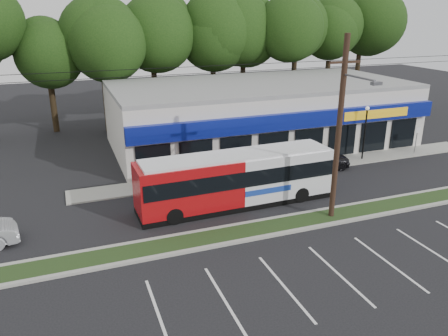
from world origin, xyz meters
TOP-DOWN VIEW (x-y plane):
  - ground at (0.00, 0.00)m, footprint 120.00×120.00m
  - grass_strip at (0.00, 1.00)m, footprint 40.00×1.60m
  - curb_south at (0.00, 0.15)m, footprint 40.00×0.25m
  - curb_north at (0.00, 1.85)m, footprint 40.00×0.25m
  - sidewalk at (5.00, 9.00)m, footprint 32.00×2.20m
  - strip_mall at (5.50, 15.91)m, footprint 25.00×12.55m
  - utility_pole at (2.83, 0.93)m, footprint 50.00×2.77m
  - lamp_post at (11.00, 8.80)m, footprint 0.30×0.30m
  - sign_post at (16.00, 8.57)m, footprint 0.45×0.10m
  - tree_line at (4.00, 26.00)m, footprint 46.76×6.76m
  - metrobus at (-1.35, 4.50)m, footprint 12.00×2.79m
  - car_dark at (6.59, 8.22)m, footprint 4.90×2.44m
  - pedestrian_a at (5.21, 8.50)m, footprint 0.72×0.60m
  - pedestrian_b at (6.81, 7.76)m, footprint 1.10×1.03m

SIDE VIEW (x-z plane):
  - ground at x=0.00m, z-range 0.00..0.00m
  - sidewalk at x=5.00m, z-range 0.00..0.10m
  - grass_strip at x=0.00m, z-range 0.00..0.12m
  - curb_south at x=0.00m, z-range 0.00..0.14m
  - curb_north at x=0.00m, z-range 0.00..0.14m
  - car_dark at x=6.59m, z-range 0.00..1.60m
  - pedestrian_a at x=5.21m, z-range 0.00..1.70m
  - pedestrian_b at x=6.81m, z-range 0.00..1.81m
  - sign_post at x=16.00m, z-range 0.44..2.67m
  - metrobus at x=-1.35m, z-range 0.09..3.31m
  - strip_mall at x=5.50m, z-range 0.00..5.30m
  - lamp_post at x=11.00m, z-range 0.55..4.80m
  - utility_pole at x=2.83m, z-range 0.41..10.41m
  - tree_line at x=4.00m, z-range 2.50..14.33m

